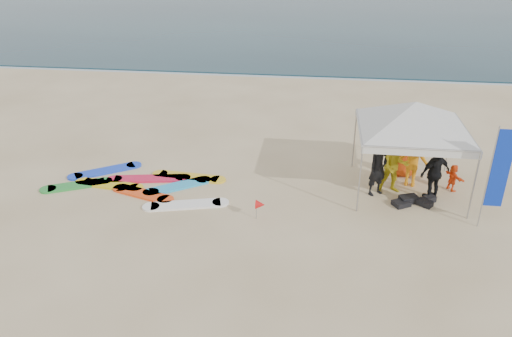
{
  "coord_description": "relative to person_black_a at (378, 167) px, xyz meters",
  "views": [
    {
      "loc": [
        1.53,
        -11.2,
        7.86
      ],
      "look_at": [
        -0.27,
        2.6,
        1.2
      ],
      "focal_mm": 35.0,
      "sensor_mm": 36.0,
      "label": 1
    }
  ],
  "objects": [
    {
      "name": "feather_flag",
      "position": [
        3.04,
        -1.68,
        0.89
      ],
      "size": [
        0.54,
        0.04,
        3.15
      ],
      "color": "#A5A5A8",
      "rests_on": "ground"
    },
    {
      "name": "person_orange_b",
      "position": [
        1.06,
        1.5,
        0.01
      ],
      "size": [
        1.04,
        0.77,
        1.95
      ],
      "primitive_type": "imported",
      "rotation": [
        0.0,
        0.0,
        2.98
      ],
      "color": "#C44111",
      "rests_on": "ground"
    },
    {
      "name": "shoreline_foam",
      "position": [
        -3.56,
        14.5,
        -0.96
      ],
      "size": [
        160.0,
        1.2,
        0.01
      ],
      "primitive_type": "cube",
      "color": "silver",
      "rests_on": "ground"
    },
    {
      "name": "gear_pile",
      "position": [
        1.14,
        -0.54,
        -0.87
      ],
      "size": [
        1.47,
        0.88,
        0.22
      ],
      "color": "black",
      "rests_on": "ground"
    },
    {
      "name": "person_black_a",
      "position": [
        0.0,
        0.0,
        0.0
      ],
      "size": [
        0.84,
        0.79,
        1.93
      ],
      "primitive_type": "imported",
      "rotation": [
        0.0,
        0.0,
        0.66
      ],
      "color": "black",
      "rests_on": "ground"
    },
    {
      "name": "person_yellow",
      "position": [
        0.54,
        0.2,
        -0.02
      ],
      "size": [
        1.0,
        0.83,
        1.89
      ],
      "primitive_type": "imported",
      "rotation": [
        0.0,
        0.0,
        0.13
      ],
      "color": "gold",
      "rests_on": "ground"
    },
    {
      "name": "surfboard_spread",
      "position": [
        -7.81,
        -0.44,
        -0.93
      ],
      "size": [
        6.09,
        3.38,
        0.07
      ],
      "color": "white",
      "rests_on": "ground"
    },
    {
      "name": "marker_pennant",
      "position": [
        -3.57,
        -2.09,
        -0.47
      ],
      "size": [
        0.28,
        0.28,
        0.64
      ],
      "color": "#A5A5A8",
      "rests_on": "ground"
    },
    {
      "name": "canopy_tent",
      "position": [
        0.98,
        0.41,
        2.1
      ],
      "size": [
        4.66,
        4.66,
        3.51
      ],
      "color": "#A5A5A8",
      "rests_on": "ground"
    },
    {
      "name": "person_seated",
      "position": [
        2.53,
        0.59,
        -0.5
      ],
      "size": [
        0.64,
        0.88,
        0.92
      ],
      "primitive_type": "imported",
      "rotation": [
        0.0,
        0.0,
        2.06
      ],
      "color": "#FF5116",
      "rests_on": "ground"
    },
    {
      "name": "person_black_b",
      "position": [
        1.77,
        -0.07,
        -0.05
      ],
      "size": [
        1.15,
        0.9,
        1.82
      ],
      "primitive_type": "imported",
      "rotation": [
        0.0,
        0.0,
        3.64
      ],
      "color": "black",
      "rests_on": "ground"
    },
    {
      "name": "ground",
      "position": [
        -3.56,
        -3.7,
        -0.96
      ],
      "size": [
        120.0,
        120.0,
        0.0
      ],
      "primitive_type": "plane",
      "color": "beige",
      "rests_on": "ground"
    },
    {
      "name": "person_orange_a",
      "position": [
        1.22,
        0.8,
        -0.01
      ],
      "size": [
        1.36,
        0.99,
        1.9
      ],
      "primitive_type": "imported",
      "rotation": [
        0.0,
        0.0,
        2.89
      ],
      "color": "orange",
      "rests_on": "ground"
    }
  ]
}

